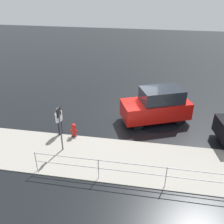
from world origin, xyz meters
TOP-DOWN VIEW (x-y plane):
  - ground_plane at (0.00, 0.00)m, footprint 60.00×60.00m
  - kerb_strip at (0.00, 4.20)m, footprint 24.00×3.20m
  - moving_hatchback at (-1.28, 0.19)m, footprint 4.25×3.06m
  - fire_hydrant at (3.04, 2.67)m, footprint 0.42×0.31m
  - pedestrian at (3.85, 2.58)m, footprint 0.28×0.57m
  - metal_railing at (-0.35, 5.58)m, footprint 8.39×0.04m
  - sign_post at (3.25, 3.92)m, footprint 0.07×0.44m
  - puddle_patch at (-1.28, 0.07)m, footprint 3.06×3.06m

SIDE VIEW (x-z plane):
  - ground_plane at x=0.00m, z-range 0.00..0.00m
  - puddle_patch at x=-1.28m, z-range 0.00..0.01m
  - kerb_strip at x=0.00m, z-range 0.00..0.04m
  - fire_hydrant at x=3.04m, z-range 0.00..0.80m
  - metal_railing at x=-0.35m, z-range 0.21..1.26m
  - pedestrian at x=3.85m, z-range 0.15..1.77m
  - moving_hatchback at x=-1.28m, z-range 0.00..2.06m
  - sign_post at x=3.25m, z-range 0.38..2.78m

